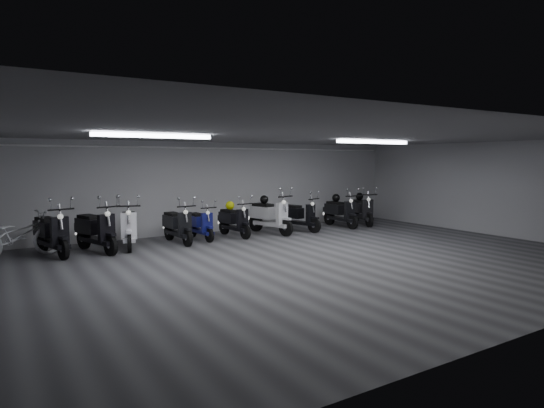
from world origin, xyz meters
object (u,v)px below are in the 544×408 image
scooter_8 (341,207)px  helmet_1 (230,205)px  scooter_1 (96,223)px  scooter_2 (129,221)px  scooter_9 (362,205)px  bicycle (17,230)px  scooter_6 (270,210)px  scooter_5 (234,216)px  helmet_0 (336,198)px  scooter_4 (200,219)px  helmet_2 (264,199)px  scooter_3 (178,219)px  helmet_3 (360,196)px  scooter_7 (299,211)px  scooter_0 (52,226)px

scooter_8 → helmet_1: size_ratio=6.93×
scooter_1 → scooter_2: bearing=-6.1°
scooter_9 → bicycle: (-10.52, 0.02, -0.03)m
scooter_6 → helmet_1: size_ratio=7.52×
scooter_9 → scooter_6: bearing=-160.6°
scooter_9 → scooter_8: bearing=-159.4°
scooter_5 → bicycle: bearing=174.3°
scooter_1 → helmet_0: size_ratio=7.14×
scooter_5 → scooter_4: bearing=170.8°
helmet_2 → scooter_1: bearing=-174.7°
scooter_2 → scooter_3: bearing=12.1°
helmet_3 → helmet_1: bearing=178.9°
helmet_1 → scooter_7: bearing=-9.1°
scooter_5 → scooter_8: bearing=-8.3°
scooter_9 → scooter_3: bearing=-159.8°
scooter_0 → helmet_0: size_ratio=7.06×
scooter_2 → scooter_8: (7.03, 0.00, -0.03)m
scooter_1 → helmet_3: scooter_1 is taller
scooter_2 → scooter_4: bearing=19.0°
helmet_2 → helmet_3: bearing=-0.7°
bicycle → helmet_3: bicycle is taller
scooter_3 → helmet_3: 6.83m
scooter_7 → scooter_9: size_ratio=0.96×
scooter_4 → scooter_1: bearing=-177.4°
bicycle → scooter_8: bearing=-107.9°
scooter_4 → scooter_5: scooter_5 is taller
scooter_8 → helmet_1: scooter_8 is taller
scooter_9 → helmet_3: size_ratio=6.79×
scooter_0 → scooter_8: bearing=-13.6°
scooter_2 → scooter_4: 2.05m
scooter_5 → scooter_2: bearing=175.8°
scooter_9 → scooter_4: bearing=-161.8°
scooter_1 → scooter_8: 7.86m
scooter_2 → bicycle: size_ratio=0.94×
scooter_1 → helmet_3: bearing=-14.9°
scooter_4 → scooter_5: (1.06, -0.05, 0.04)m
scooter_1 → bicycle: size_ratio=0.96×
helmet_1 → helmet_2: 1.16m
scooter_6 → helmet_3: (3.83, 0.22, 0.24)m
scooter_3 → scooter_4: bearing=11.9°
scooter_5 → helmet_2: 1.21m
scooter_8 → helmet_0: scooter_8 is taller
helmet_2 → scooter_0: bearing=-176.6°
scooter_6 → scooter_7: size_ratio=1.12×
helmet_3 → scooter_4: bearing=-179.2°
scooter_0 → helmet_0: scooter_0 is taller
scooter_2 → helmet_0: size_ratio=7.00×
scooter_7 → scooter_8: size_ratio=0.97×
scooter_1 → helmet_2: (5.05, 0.47, 0.32)m
scooter_0 → scooter_3: size_ratio=1.09×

